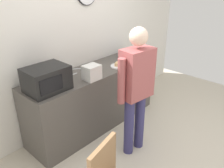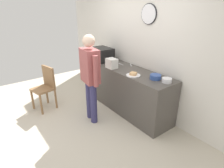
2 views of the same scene
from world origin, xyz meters
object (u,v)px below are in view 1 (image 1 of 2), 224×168
(fork_utensil, at_px, (76,69))
(person_standing, at_px, (136,85))
(microwave, at_px, (47,79))
(cereal_bowl, at_px, (124,56))
(toaster, at_px, (92,72))
(salad_bowl, at_px, (131,53))
(sandwich_plate, at_px, (119,65))
(spoon_utensil, at_px, (72,75))

(fork_utensil, relative_size, person_standing, 0.10)
(microwave, relative_size, cereal_bowl, 2.49)
(toaster, bearing_deg, person_standing, -74.89)
(toaster, bearing_deg, salad_bowl, 13.32)
(microwave, bearing_deg, toaster, -14.77)
(microwave, distance_m, fork_utensil, 0.76)
(sandwich_plate, bearing_deg, spoon_utensil, 158.81)
(fork_utensil, bearing_deg, person_standing, -85.93)
(microwave, xyz_separation_m, salad_bowl, (1.79, 0.13, -0.11))
(sandwich_plate, height_order, salad_bowl, salad_bowl)
(toaster, bearing_deg, sandwich_plate, 4.45)
(spoon_utensil, bearing_deg, fork_utensil, 37.41)
(salad_bowl, xyz_separation_m, person_standing, (-1.03, -0.90, 0.02))
(microwave, height_order, cereal_bowl, microwave)
(sandwich_plate, relative_size, spoon_utensil, 1.55)
(toaster, distance_m, spoon_utensil, 0.34)
(microwave, xyz_separation_m, person_standing, (0.76, -0.77, -0.09))
(sandwich_plate, height_order, toaster, toaster)
(sandwich_plate, height_order, fork_utensil, sandwich_plate)
(fork_utensil, height_order, person_standing, person_standing)
(toaster, xyz_separation_m, person_standing, (0.17, -0.62, -0.04))
(microwave, bearing_deg, salad_bowl, 4.08)
(toaster, xyz_separation_m, fork_utensil, (0.09, 0.46, -0.10))
(fork_utensil, distance_m, person_standing, 1.08)
(salad_bowl, bearing_deg, sandwich_plate, -158.06)
(sandwich_plate, relative_size, toaster, 1.20)
(microwave, xyz_separation_m, fork_utensil, (0.68, 0.30, -0.15))
(salad_bowl, distance_m, fork_utensil, 1.12)
(spoon_utensil, bearing_deg, cereal_bowl, -3.79)
(toaster, relative_size, spoon_utensil, 1.29)
(microwave, relative_size, salad_bowl, 3.00)
(microwave, bearing_deg, cereal_bowl, 3.39)
(microwave, distance_m, person_standing, 1.09)
(person_standing, bearing_deg, toaster, 105.11)
(salad_bowl, height_order, spoon_utensil, salad_bowl)
(sandwich_plate, bearing_deg, person_standing, -123.71)
(microwave, distance_m, cereal_bowl, 1.57)
(fork_utensil, bearing_deg, spoon_utensil, -142.59)
(fork_utensil, bearing_deg, cereal_bowl, -13.18)
(salad_bowl, height_order, fork_utensil, salad_bowl)
(salad_bowl, distance_m, person_standing, 1.37)
(person_standing, bearing_deg, fork_utensil, 94.07)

